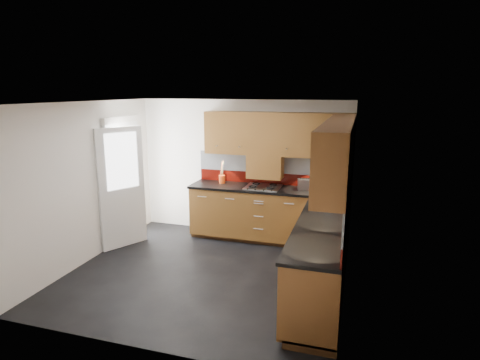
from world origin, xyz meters
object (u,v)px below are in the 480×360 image
(utensil_pot, at_px, (222,178))
(toaster, at_px, (306,184))
(food_processor, at_px, (332,195))
(gas_hob, at_px, (263,187))

(utensil_pot, relative_size, toaster, 1.42)
(toaster, xyz_separation_m, food_processor, (0.49, -0.82, 0.06))
(gas_hob, height_order, utensil_pot, utensil_pot)
(toaster, relative_size, food_processor, 0.88)
(gas_hob, distance_m, food_processor, 1.41)
(utensil_pot, xyz_separation_m, food_processor, (1.98, -0.87, 0.06))
(food_processor, bearing_deg, toaster, 121.06)
(gas_hob, xyz_separation_m, utensil_pot, (-0.78, 0.14, 0.08))
(gas_hob, distance_m, toaster, 0.72)
(gas_hob, relative_size, utensil_pot, 1.43)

